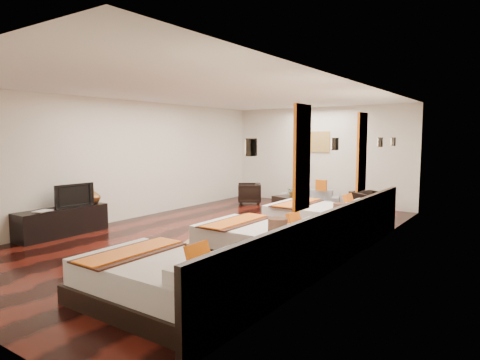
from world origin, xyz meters
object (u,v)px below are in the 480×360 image
Objects in this scene: armchair_left at (249,193)px; tv_console at (62,222)px; bed_far at (325,219)px; nightstand_a at (277,264)px; armchair_right at (369,204)px; nightstand_b at (339,235)px; book at (38,211)px; table_plant at (293,191)px; tv at (72,195)px; sofa at (309,198)px; figurine at (93,196)px; bed_mid at (267,243)px; bed_near at (167,283)px; coffee_table at (291,205)px.

tv_console is at bearing -43.38° from armchair_left.
nightstand_a is at bearing -76.92° from bed_far.
nightstand_b is at bearing -134.62° from armchair_right.
table_plant is (2.54, 5.38, -0.02)m from book.
table_plant is (2.49, 4.68, -0.24)m from tv.
tv reaches higher than nightstand_a.
sofa is (2.49, 5.67, -0.55)m from tv.
figurine is (-4.95, 0.82, 0.39)m from nightstand_a.
tv is at bearing -117.96° from table_plant.
bed_mid reaches higher than armchair_right.
table_plant is (2.54, 4.90, 0.27)m from tv_console.
figurine reaches higher than sofa.
table_plant is at bearing 112.43° from bed_mid.
nightstand_b is at bearing -56.01° from bed_far.
nightstand_a is 4.95m from tv_console.
table_plant is at bearing 39.79° from armchair_left.
bed_near is 4.40m from tv_console.
bed_far reaches higher than bed_near.
bed_far is 7.17× the size of book.
armchair_left reaches higher than coffee_table.
tv_console is (-4.20, -0.88, -0.01)m from bed_mid.
bed_near is 1.00× the size of bed_mid.
figurine is (-4.20, -0.15, 0.42)m from bed_mid.
bed_mid is 1.22× the size of tv_console.
book is at bearing -42.64° from armchair_left.
figurine is (-4.94, -1.29, 0.42)m from nightstand_b.
nightstand_b is at bearing -76.73° from sofa.
table_plant is (-1.66, 4.02, 0.26)m from bed_mid.
nightstand_b reaches higher than bed_mid.
coffee_table is (-1.65, 3.96, -0.09)m from bed_mid.
nightstand_b is at bearing 77.38° from bed_near.
bed_far is 4.85m from figurine.
bed_near reaches higher than sofa.
nightstand_b is at bearing 56.76° from bed_mid.
bed_mid is at bearing 17.93° from book.
coffee_table is at bearing 105.03° from bed_near.
armchair_left is at bearing 126.70° from nightstand_a.
armchair_right is at bearing 52.76° from book.
armchair_left is (0.87, 5.38, 0.03)m from tv_console.
nightstand_a is (0.75, 1.23, 0.04)m from bed_near.
nightstand_a reaches higher than bed_near.
figurine is at bearing -121.76° from coffee_table.
tv_console is (-4.20, 1.32, -0.01)m from bed_near.
figurine is 4.89m from table_plant.
armchair_right is at bearing -36.18° from sofa.
table_plant is (-1.66, 1.78, 0.25)m from bed_far.
figurine reaches higher than coffee_table.
book is 0.19× the size of sofa.
bed_mid reaches higher than tv_console.
figurine is at bearing -44.79° from armchair_left.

